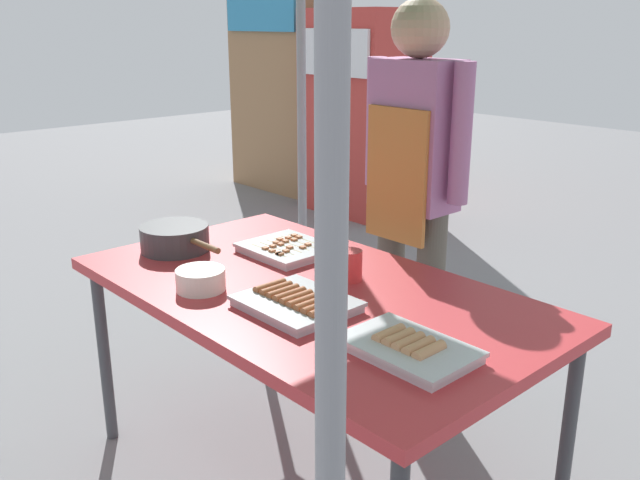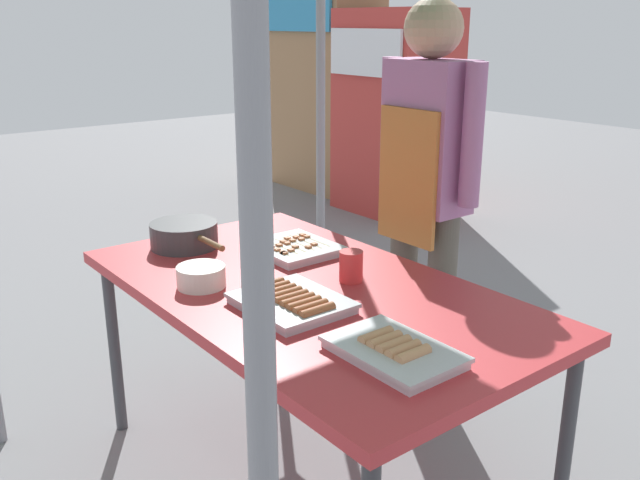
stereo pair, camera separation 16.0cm
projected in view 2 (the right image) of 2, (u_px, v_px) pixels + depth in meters
stall_table at (308, 302)px, 2.25m from camera, size 1.60×0.90×0.75m
tray_grilled_sausages at (394, 351)px, 1.76m from camera, size 0.34×0.23×0.05m
tray_meat_skewers at (294, 248)px, 2.56m from camera, size 0.31×0.27×0.04m
tray_pork_links at (291, 302)px, 2.06m from camera, size 0.33×0.28×0.05m
cooking_wok at (184, 234)px, 2.61m from camera, size 0.42×0.26×0.10m
condiment_bowl at (201, 276)px, 2.23m from camera, size 0.16×0.16×0.07m
drink_cup_near_edge at (351, 266)px, 2.27m from camera, size 0.08×0.08×0.10m
vendor_woman at (426, 173)px, 2.76m from camera, size 0.52×0.23×1.66m
neighbor_stall_left at (395, 113)px, 5.73m from camera, size 0.90×0.71×1.67m
neighbor_stall_right at (325, 79)px, 6.54m from camera, size 1.07×0.64×2.08m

